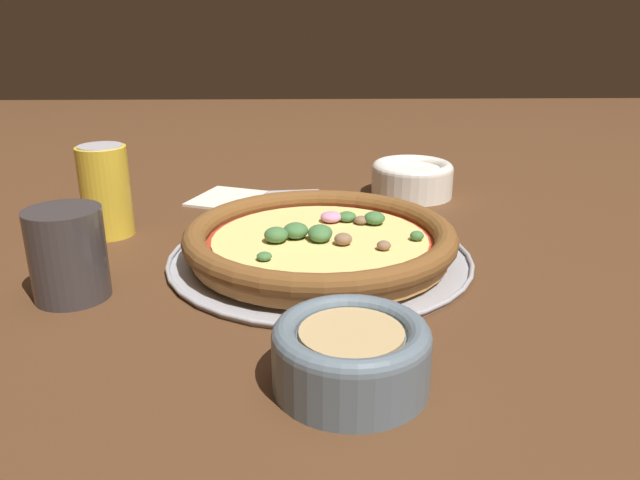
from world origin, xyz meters
TOP-DOWN VIEW (x-y plane):
  - ground_plane at (0.00, 0.00)m, footprint 3.00×3.00m
  - pizza_tray at (0.00, 0.00)m, footprint 0.37×0.37m
  - pizza at (0.00, -0.00)m, footprint 0.33×0.33m
  - bowl_near at (-0.27, -0.02)m, footprint 0.13×0.13m
  - bowl_far at (0.29, -0.16)m, footprint 0.13×0.13m
  - drinking_cup at (-0.10, 0.27)m, footprint 0.08×0.08m
  - napkin at (0.27, 0.15)m, footprint 0.14×0.13m
  - fork at (0.31, 0.10)m, footprint 0.04×0.19m
  - beverage_can at (0.10, 0.29)m, footprint 0.07×0.07m

SIDE VIEW (x-z plane):
  - ground_plane at x=0.00m, z-range 0.00..0.00m
  - fork at x=0.31m, z-range 0.00..0.00m
  - napkin at x=0.27m, z-range 0.00..0.01m
  - pizza_tray at x=0.00m, z-range 0.00..0.01m
  - pizza at x=0.00m, z-range 0.01..0.05m
  - bowl_far at x=0.29m, z-range 0.00..0.06m
  - bowl_near at x=-0.27m, z-range 0.00..0.06m
  - drinking_cup at x=-0.10m, z-range 0.00..0.10m
  - beverage_can at x=0.10m, z-range 0.00..0.12m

